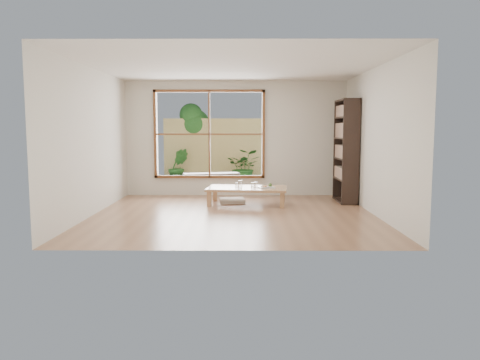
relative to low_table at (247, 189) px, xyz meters
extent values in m
plane|color=#9B6E4D|center=(-0.25, -1.13, -0.31)|extent=(5.00, 5.00, 0.00)
cube|color=tan|center=(0.00, 0.00, 0.02)|extent=(1.67, 1.05, 0.05)
cube|color=tan|center=(-0.75, -0.29, -0.16)|extent=(0.09, 0.09, 0.30)
cube|color=tan|center=(-0.67, 0.44, -0.16)|extent=(0.09, 0.09, 0.30)
cube|color=tan|center=(0.67, -0.44, -0.16)|extent=(0.09, 0.09, 0.30)
cube|color=tan|center=(0.75, 0.29, -0.16)|extent=(0.09, 0.09, 0.30)
cube|color=beige|center=(-0.31, 0.25, -0.27)|extent=(0.56, 0.56, 0.07)
cube|color=black|center=(2.06, 0.36, 0.76)|extent=(0.34, 0.96, 2.12)
cylinder|color=silver|center=(-0.14, -0.14, 0.12)|extent=(0.08, 0.08, 0.15)
cylinder|color=silver|center=(0.18, 0.04, 0.09)|extent=(0.07, 0.07, 0.10)
cylinder|color=silver|center=(0.11, 0.07, 0.08)|extent=(0.07, 0.07, 0.08)
cylinder|color=silver|center=(-0.20, 0.03, 0.08)|extent=(0.07, 0.07, 0.08)
cube|color=white|center=(0.39, -0.14, 0.05)|extent=(0.35, 0.29, 0.02)
sphere|color=#496A2A|center=(0.46, -0.09, 0.10)|extent=(0.08, 0.08, 0.08)
cube|color=orange|center=(0.35, -0.18, 0.07)|extent=(0.06, 0.06, 0.03)
cube|color=beige|center=(0.31, -0.10, 0.07)|extent=(0.08, 0.07, 0.02)
cylinder|color=silver|center=(0.42, -0.20, 0.07)|extent=(0.17, 0.06, 0.01)
cube|color=#363027|center=(-0.85, 2.43, -0.31)|extent=(2.80, 2.00, 0.05)
cube|color=black|center=(-0.85, 1.93, 0.12)|extent=(1.40, 0.70, 0.06)
cube|color=black|center=(-1.43, 1.63, -0.10)|extent=(0.07, 0.07, 0.37)
cube|color=black|center=(-1.50, 1.93, -0.10)|extent=(0.07, 0.07, 0.37)
cube|color=black|center=(-0.20, 1.93, -0.10)|extent=(0.07, 0.07, 0.37)
cube|color=black|center=(-0.27, 2.23, -0.10)|extent=(0.07, 0.07, 0.37)
cube|color=tan|center=(-0.85, 3.43, 0.59)|extent=(2.80, 0.06, 1.80)
imported|color=#28561F|center=(-0.04, 3.04, 0.20)|extent=(0.96, 0.86, 0.96)
imported|color=#28561F|center=(-1.81, 3.05, 0.21)|extent=(0.62, 0.54, 0.97)
cylinder|color=#4C3D2D|center=(-1.55, 3.73, 0.49)|extent=(0.14, 0.14, 1.60)
sphere|color=#28561F|center=(-1.43, 3.73, 1.34)|extent=(0.84, 0.84, 0.84)
sphere|color=#28561F|center=(-1.70, 3.81, 1.14)|extent=(0.70, 0.70, 0.70)
sphere|color=#28561F|center=(-1.52, 3.63, 1.59)|extent=(0.64, 0.64, 0.64)
camera|label=1|loc=(-0.09, -9.38, 1.22)|focal=35.00mm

